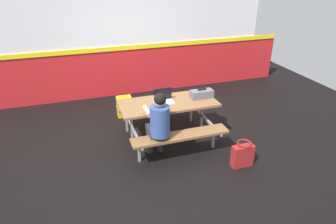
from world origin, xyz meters
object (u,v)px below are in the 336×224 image
laptop_silver (164,99)px  backpack_dark (124,106)px  tote_bag_bright (242,155)px  student_nearer (159,121)px  toolbox_grey (202,94)px  picnic_table_main (168,111)px

laptop_silver → backpack_dark: (-0.52, 1.13, -0.57)m
tote_bag_bright → laptop_silver: bearing=128.5°
laptop_silver → backpack_dark: laptop_silver is taller
student_nearer → backpack_dark: size_ratio=2.74×
toolbox_grey → student_nearer: bearing=-149.9°
laptop_silver → backpack_dark: 1.37m
picnic_table_main → toolbox_grey: 0.67m
laptop_silver → toolbox_grey: laptop_silver is taller
backpack_dark → tote_bag_bright: (1.43, -2.29, -0.02)m
laptop_silver → tote_bag_bright: 1.59m
picnic_table_main → laptop_silver: 0.23m
backpack_dark → laptop_silver: bearing=-65.5°
picnic_table_main → tote_bag_bright: (0.86, -1.12, -0.38)m
picnic_table_main → laptop_silver: (-0.06, 0.04, 0.21)m
backpack_dark → picnic_table_main: bearing=-63.7°
tote_bag_bright → picnic_table_main: bearing=127.5°
picnic_table_main → laptop_silver: size_ratio=5.23×
laptop_silver → tote_bag_bright: size_ratio=0.75×
student_nearer → backpack_dark: student_nearer is taller
backpack_dark → tote_bag_bright: backpack_dark is taller
tote_bag_bright → backpack_dark: bearing=122.1°
laptop_silver → tote_bag_bright: laptop_silver is taller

